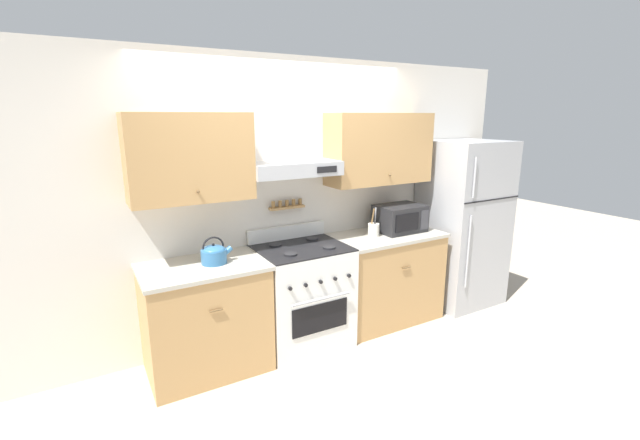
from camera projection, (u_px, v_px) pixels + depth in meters
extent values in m
plane|color=#B2A38E|center=(320.00, 358.00, 3.70)|extent=(16.00, 16.00, 0.00)
cube|color=silver|center=(283.00, 200.00, 3.97)|extent=(5.20, 0.08, 2.55)
cube|color=tan|center=(190.00, 158.00, 3.27)|extent=(0.93, 0.33, 0.68)
sphere|color=brown|center=(198.00, 192.00, 3.17)|extent=(0.02, 0.02, 0.02)
cube|color=tan|center=(379.00, 149.00, 4.15)|extent=(1.08, 0.33, 0.68)
sphere|color=brown|center=(390.00, 175.00, 4.06)|extent=(0.02, 0.02, 0.02)
cube|color=#ADAFB5|center=(293.00, 169.00, 3.70)|extent=(0.81, 0.37, 0.12)
cube|color=black|center=(327.00, 169.00, 3.66)|extent=(0.19, 0.01, 0.05)
cube|color=tan|center=(287.00, 207.00, 3.92)|extent=(0.34, 0.07, 0.02)
cylinder|color=olive|center=(273.00, 205.00, 3.84)|extent=(0.03, 0.03, 0.06)
cylinder|color=olive|center=(280.00, 204.00, 3.87)|extent=(0.03, 0.03, 0.06)
cylinder|color=olive|center=(287.00, 203.00, 3.91)|extent=(0.03, 0.03, 0.06)
cylinder|color=olive|center=(294.00, 202.00, 3.94)|extent=(0.03, 0.03, 0.06)
cylinder|color=olive|center=(300.00, 202.00, 3.97)|extent=(0.03, 0.03, 0.06)
cube|color=tan|center=(206.00, 320.00, 3.45)|extent=(0.93, 0.62, 0.87)
cube|color=#B7B2A3|center=(202.00, 267.00, 3.34)|extent=(0.96, 0.65, 0.03)
cylinder|color=brown|center=(216.00, 311.00, 3.13)|extent=(0.10, 0.01, 0.01)
cube|color=tan|center=(384.00, 278.00, 4.33)|extent=(1.08, 0.62, 0.87)
cube|color=#B7B2A3|center=(386.00, 235.00, 4.23)|extent=(1.11, 0.65, 0.03)
cylinder|color=brown|center=(406.00, 268.00, 4.01)|extent=(0.10, 0.01, 0.01)
cube|color=white|center=(302.00, 296.00, 3.86)|extent=(0.78, 0.63, 0.91)
cube|color=black|center=(320.00, 318.00, 3.60)|extent=(0.53, 0.01, 0.25)
cylinder|color=#ADAFB5|center=(322.00, 299.00, 3.54)|extent=(0.54, 0.02, 0.02)
cube|color=black|center=(302.00, 248.00, 3.75)|extent=(0.78, 0.63, 0.01)
cylinder|color=#232326|center=(290.00, 254.00, 3.52)|extent=(0.11, 0.11, 0.02)
cylinder|color=#232326|center=(329.00, 247.00, 3.71)|extent=(0.11, 0.11, 0.02)
cylinder|color=#232326|center=(275.00, 245.00, 3.78)|extent=(0.11, 0.11, 0.02)
cylinder|color=#232326|center=(312.00, 239.00, 3.96)|extent=(0.11, 0.11, 0.02)
cylinder|color=black|center=(290.00, 289.00, 3.38)|extent=(0.03, 0.02, 0.03)
cylinder|color=black|center=(306.00, 285.00, 3.45)|extent=(0.03, 0.02, 0.03)
cylinder|color=black|center=(321.00, 282.00, 3.52)|extent=(0.03, 0.02, 0.03)
cylinder|color=black|center=(335.00, 279.00, 3.58)|extent=(0.03, 0.02, 0.03)
cylinder|color=black|center=(349.00, 276.00, 3.65)|extent=(0.03, 0.02, 0.03)
cube|color=white|center=(287.00, 232.00, 3.98)|extent=(0.78, 0.04, 0.13)
cube|color=#ADAFB5|center=(462.00, 223.00, 4.68)|extent=(0.81, 0.70, 1.78)
cube|color=black|center=(492.00, 200.00, 4.30)|extent=(0.81, 0.01, 0.01)
cylinder|color=#ADAFB5|center=(475.00, 177.00, 4.08)|extent=(0.02, 0.02, 0.39)
cylinder|color=#ADAFB5|center=(468.00, 252.00, 4.26)|extent=(0.02, 0.02, 0.75)
cylinder|color=teal|center=(214.00, 256.00, 3.37)|extent=(0.20, 0.20, 0.11)
ellipsoid|color=teal|center=(213.00, 250.00, 3.36)|extent=(0.18, 0.18, 0.06)
sphere|color=black|center=(213.00, 244.00, 3.35)|extent=(0.02, 0.02, 0.02)
cylinder|color=teal|center=(225.00, 252.00, 3.41)|extent=(0.12, 0.04, 0.10)
torus|color=black|center=(213.00, 247.00, 3.35)|extent=(0.17, 0.01, 0.17)
cube|color=#232326|center=(400.00, 218.00, 4.29)|extent=(0.47, 0.35, 0.27)
cube|color=black|center=(407.00, 223.00, 4.12)|extent=(0.28, 0.01, 0.17)
cube|color=#38383D|center=(425.00, 220.00, 4.23)|extent=(0.09, 0.01, 0.19)
cylinder|color=silver|center=(374.00, 230.00, 4.13)|extent=(0.11, 0.11, 0.12)
cylinder|color=olive|center=(373.00, 216.00, 4.08)|extent=(0.01, 0.05, 0.16)
cylinder|color=#28282B|center=(374.00, 216.00, 4.10)|extent=(0.01, 0.04, 0.16)
cylinder|color=#B2B2B7|center=(375.00, 216.00, 4.12)|extent=(0.01, 0.03, 0.16)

